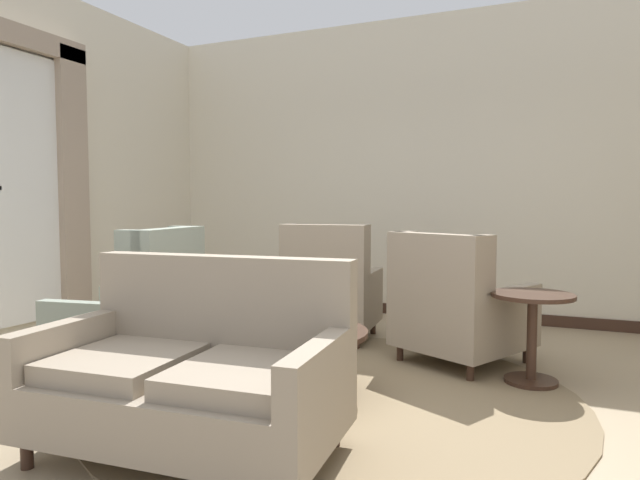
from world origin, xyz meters
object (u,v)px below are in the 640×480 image
Objects in this scene: porcelain_vase at (296,304)px; settee at (193,375)px; side_table at (532,329)px; armchair_far_left at (457,311)px; armchair_near_window at (138,318)px; coffee_table at (298,341)px; armchair_foreground_right at (331,292)px.

settee is at bearing -95.60° from porcelain_vase.
porcelain_vase is at bearing 80.33° from settee.
side_table is (1.55, 1.84, -0.01)m from settee.
side_table is at bearing 45.84° from settee.
armchair_far_left reaches higher than porcelain_vase.
armchair_near_window is (-2.08, -1.29, 0.02)m from armchair_far_left.
coffee_table is 0.58× the size of settee.
porcelain_vase is 1.49m from armchair_foreground_right.
settee is 1.45× the size of armchair_foreground_right.
side_table is at bearing 101.77° from armchair_near_window.
coffee_table is 1.53m from armchair_foreground_right.
armchair_far_left is at bearing 160.68° from armchair_foreground_right.
armchair_far_left is at bearing 52.03° from porcelain_vase.
armchair_far_left is 1.83× the size of side_table.
settee is (-0.13, -0.98, 0.03)m from coffee_table.
coffee_table is at bearing -50.16° from porcelain_vase.
coffee_table is 1.44m from armchair_far_left.
armchair_near_window is at bearing -174.03° from coffee_table.
porcelain_vase is (-0.03, 0.04, 0.24)m from coffee_table.
armchair_far_left is 2.45m from armchair_near_window.
settee reaches higher than side_table.
coffee_table is at bearing -148.69° from side_table.
armchair_foreground_right is 1.68× the size of side_table.
armchair_near_window reaches higher than side_table.
side_table is (1.42, 0.87, 0.03)m from coffee_table.
armchair_far_left is 0.65m from side_table.
coffee_table is 0.84× the size of armchair_near_window.
armchair_near_window is (-1.10, 0.85, 0.05)m from settee.
coffee_table is at bearing 99.10° from armchair_foreground_right.
armchair_near_window is at bearing -172.13° from porcelain_vase.
armchair_far_left is at bearing 53.90° from coffee_table.
settee is at bearing -97.60° from coffee_table.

